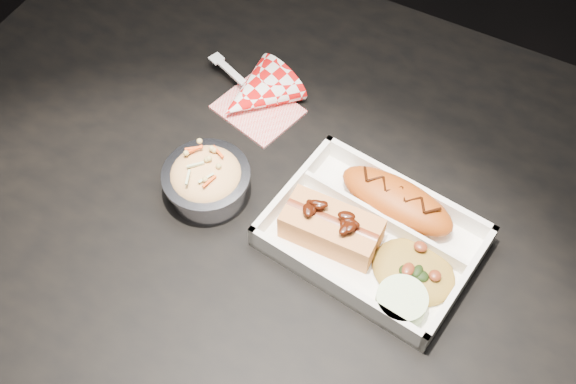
# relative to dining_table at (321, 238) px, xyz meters

# --- Properties ---
(dining_table) EXTENTS (1.20, 0.80, 0.75)m
(dining_table) POSITION_rel_dining_table_xyz_m (0.00, 0.00, 0.00)
(dining_table) COLOR black
(dining_table) RESTS_ON ground
(food_tray) EXTENTS (0.27, 0.21, 0.04)m
(food_tray) POSITION_rel_dining_table_xyz_m (0.08, -0.03, 0.10)
(food_tray) COLOR white
(food_tray) RESTS_ON dining_table
(fried_pastry) EXTENTS (0.16, 0.08, 0.04)m
(fried_pastry) POSITION_rel_dining_table_xyz_m (0.09, 0.03, 0.12)
(fried_pastry) COLOR #AE4911
(fried_pastry) RESTS_ON food_tray
(hotdog) EXTENTS (0.12, 0.06, 0.06)m
(hotdog) POSITION_rel_dining_table_xyz_m (0.03, -0.05, 0.12)
(hotdog) COLOR #D58848
(hotdog) RESTS_ON food_tray
(fried_rice_mound) EXTENTS (0.12, 0.10, 0.03)m
(fried_rice_mound) POSITION_rel_dining_table_xyz_m (0.14, -0.05, 0.11)
(fried_rice_mound) COLOR #AC8532
(fried_rice_mound) RESTS_ON food_tray
(cupcake_liner) EXTENTS (0.06, 0.06, 0.03)m
(cupcake_liner) POSITION_rel_dining_table_xyz_m (0.15, -0.10, 0.11)
(cupcake_liner) COLOR beige
(cupcake_liner) RESTS_ON food_tray
(foil_coleslaw_cup) EXTENTS (0.11, 0.11, 0.07)m
(foil_coleslaw_cup) POSITION_rel_dining_table_xyz_m (-0.14, -0.06, 0.12)
(foil_coleslaw_cup) COLOR silver
(foil_coleslaw_cup) RESTS_ON dining_table
(napkin_fork) EXTENTS (0.17, 0.14, 0.10)m
(napkin_fork) POSITION_rel_dining_table_xyz_m (-0.16, 0.11, 0.11)
(napkin_fork) COLOR red
(napkin_fork) RESTS_ON dining_table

